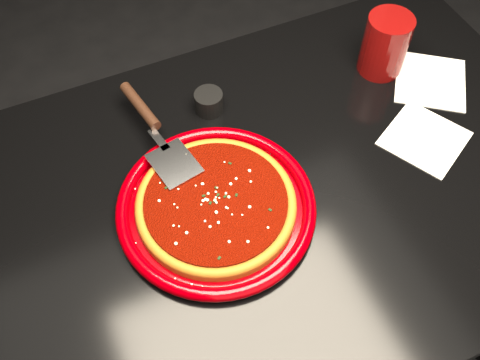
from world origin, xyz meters
name	(u,v)px	position (x,y,z in m)	size (l,w,h in m)	color
floor	(264,323)	(0.00, 0.00, -0.01)	(4.00, 4.00, 0.01)	black
table	(270,270)	(0.00, 0.00, 0.38)	(1.20, 0.80, 0.75)	black
plate	(216,206)	(-0.13, 0.00, 0.76)	(0.36, 0.36, 0.03)	#760003
pizza_crust	(216,205)	(-0.13, 0.00, 0.77)	(0.28, 0.28, 0.01)	brown
pizza_crust_rim	(216,203)	(-0.13, 0.00, 0.77)	(0.28, 0.28, 0.02)	brown
pizza_sauce	(216,202)	(-0.13, 0.00, 0.78)	(0.25, 0.25, 0.01)	#640B02
parmesan_dusting	(216,200)	(-0.13, 0.00, 0.79)	(0.24, 0.24, 0.01)	#F9F0C3
basil_flecks	(216,200)	(-0.13, 0.00, 0.79)	(0.22, 0.22, 0.00)	black
pizza_server	(157,131)	(-0.17, 0.18, 0.79)	(0.09, 0.31, 0.02)	silver
cup	(385,45)	(0.33, 0.19, 0.82)	(0.09, 0.09, 0.13)	maroon
napkin_a	(424,138)	(0.31, -0.02, 0.75)	(0.14, 0.14, 0.00)	silver
napkin_b	(430,81)	(0.41, 0.11, 0.75)	(0.14, 0.15, 0.00)	silver
ramekin	(209,102)	(-0.05, 0.23, 0.77)	(0.06, 0.06, 0.04)	black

